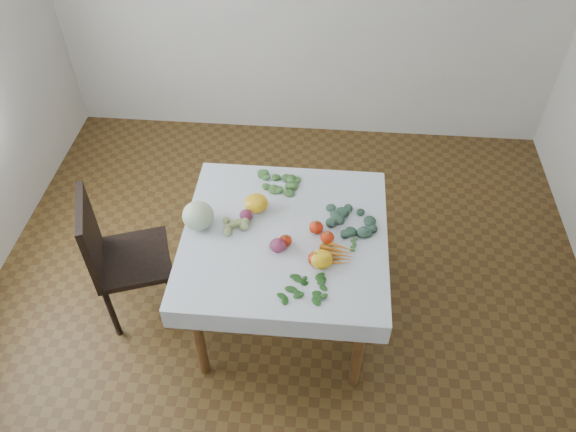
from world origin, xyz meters
name	(u,v)px	position (x,y,z in m)	size (l,w,h in m)	color
ground	(285,313)	(0.00, 0.00, 0.00)	(4.00, 4.00, 0.00)	brown
table	(285,246)	(0.00, 0.00, 0.65)	(1.00, 1.00, 0.75)	brown
tablecloth	(285,234)	(0.00, 0.00, 0.75)	(1.12, 1.12, 0.01)	white
chair	(115,253)	(-0.99, -0.04, 0.54)	(0.54, 0.54, 0.94)	black
cabbage	(198,216)	(-0.48, 0.02, 0.83)	(0.17, 0.17, 0.16)	beige
tomato_a	(316,227)	(0.17, 0.03, 0.79)	(0.08, 0.08, 0.07)	red
tomato_b	(327,237)	(0.23, -0.04, 0.79)	(0.07, 0.07, 0.07)	red
tomato_c	(316,258)	(0.18, -0.19, 0.79)	(0.08, 0.08, 0.07)	red
tomato_d	(285,241)	(0.01, -0.08, 0.79)	(0.07, 0.07, 0.06)	red
heirloom_back	(256,203)	(-0.18, 0.18, 0.80)	(0.13, 0.13, 0.09)	yellow
heirloom_front	(321,259)	(0.21, -0.20, 0.80)	(0.12, 0.12, 0.08)	yellow
onion_a	(246,215)	(-0.23, 0.10, 0.79)	(0.07, 0.07, 0.06)	maroon
onion_b	(278,245)	(-0.03, -0.12, 0.79)	(0.09, 0.09, 0.07)	maroon
tomatillo_cluster	(236,226)	(-0.27, 0.02, 0.78)	(0.14, 0.11, 0.04)	#A2B166
carrot_bunch	(337,254)	(0.29, -0.14, 0.77)	(0.18, 0.17, 0.03)	orange
kale_bunch	(351,221)	(0.36, 0.11, 0.77)	(0.28, 0.26, 0.04)	#355746
basil_bunch	(303,289)	(0.12, -0.37, 0.76)	(0.25, 0.19, 0.01)	#1B551A
dill_bunch	(278,182)	(-0.08, 0.41, 0.77)	(0.26, 0.20, 0.03)	#4A7B38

